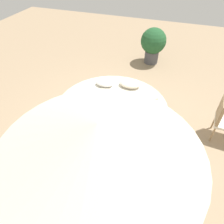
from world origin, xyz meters
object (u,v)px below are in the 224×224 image
(throw_pillow_2, at_px, (130,84))
(patio_umbrella, at_px, (98,140))
(throw_pillow_1, at_px, (147,96))
(side_table, at_px, (10,162))
(throw_pillow_3, at_px, (105,83))
(patio_chair, at_px, (224,118))
(planter, at_px, (153,43))
(round_bed, at_px, (112,113))
(throw_pillow_0, at_px, (149,115))

(throw_pillow_2, xyz_separation_m, patio_umbrella, (-0.54, 3.31, 1.65))
(throw_pillow_1, bearing_deg, patio_umbrella, 90.21)
(patio_umbrella, height_order, side_table, patio_umbrella)
(throw_pillow_3, bearing_deg, patio_chair, 172.74)
(patio_chair, bearing_deg, planter, -140.15)
(throw_pillow_2, height_order, patio_umbrella, patio_umbrella)
(planter, bearing_deg, throw_pillow_2, 86.84)
(throw_pillow_3, distance_m, side_table, 2.81)
(throw_pillow_2, xyz_separation_m, side_table, (1.59, 2.79, -0.38))
(round_bed, xyz_separation_m, side_table, (1.41, 1.91, -0.05))
(throw_pillow_3, relative_size, patio_umbrella, 0.19)
(throw_pillow_2, relative_size, side_table, 1.25)
(throw_pillow_0, bearing_deg, side_table, 37.49)
(throw_pillow_2, xyz_separation_m, planter, (-0.14, -2.45, 0.11))
(planter, bearing_deg, side_table, 71.74)
(throw_pillow_1, relative_size, side_table, 1.28)
(throw_pillow_0, bearing_deg, throw_pillow_1, -74.85)
(throw_pillow_2, bearing_deg, side_table, 60.28)
(round_bed, distance_m, throw_pillow_0, 0.96)
(throw_pillow_0, height_order, patio_umbrella, patio_umbrella)
(throw_pillow_3, height_order, planter, planter)
(throw_pillow_3, height_order, patio_chair, patio_chair)
(patio_chair, distance_m, planter, 3.65)
(round_bed, xyz_separation_m, throw_pillow_1, (-0.71, -0.48, 0.35))
(round_bed, distance_m, throw_pillow_3, 0.90)
(throw_pillow_1, distance_m, throw_pillow_3, 1.17)
(throw_pillow_3, height_order, side_table, throw_pillow_3)
(patio_chair, height_order, planter, planter)
(throw_pillow_1, distance_m, planter, 2.88)
(throw_pillow_0, height_order, patio_chair, patio_chair)
(throw_pillow_2, bearing_deg, throw_pillow_1, 142.72)
(round_bed, relative_size, planter, 2.14)
(patio_chair, bearing_deg, throw_pillow_3, -92.36)
(throw_pillow_0, height_order, throw_pillow_2, throw_pillow_0)
(patio_chair, bearing_deg, round_bed, -77.08)
(patio_umbrella, bearing_deg, throw_pillow_2, -80.80)
(throw_pillow_1, bearing_deg, planter, -82.20)
(throw_pillow_0, relative_size, throw_pillow_3, 0.90)
(throw_pillow_0, bearing_deg, throw_pillow_2, -56.01)
(throw_pillow_1, xyz_separation_m, throw_pillow_3, (1.15, -0.22, -0.02))
(round_bed, distance_m, throw_pillow_2, 0.96)
(throw_pillow_0, relative_size, side_table, 0.95)
(throw_pillow_2, bearing_deg, patio_umbrella, 99.20)
(round_bed, relative_size, patio_chair, 2.63)
(patio_umbrella, distance_m, planter, 5.97)
(round_bed, bearing_deg, throw_pillow_2, -101.65)
(planter, height_order, side_table, planter)
(patio_umbrella, bearing_deg, throw_pillow_0, -94.04)
(throw_pillow_1, distance_m, throw_pillow_2, 0.66)
(patio_chair, height_order, side_table, patio_chair)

